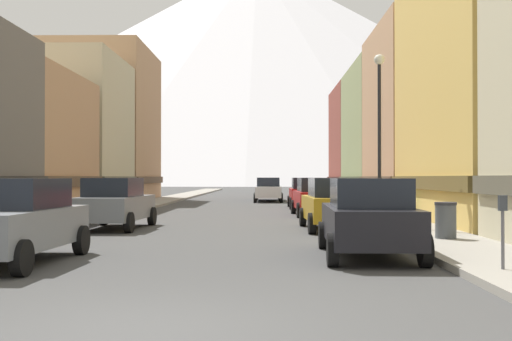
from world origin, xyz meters
name	(u,v)px	position (x,y,z in m)	size (l,w,h in m)	color
ground_plane	(139,330)	(0.00, 0.00, 0.00)	(400.00, 400.00, 0.00)	#424242
sidewalk_left	(151,203)	(-6.25, 35.00, 0.07)	(2.50, 100.00, 0.15)	gray
sidewalk_right	(338,203)	(6.25, 35.00, 0.07)	(2.50, 100.00, 0.15)	gray
storefront_left_3	(50,134)	(-11.87, 31.32, 4.44)	(9.03, 8.54, 9.20)	beige
storefront_left_4	(102,128)	(-11.24, 41.20, 5.64)	(7.77, 10.33, 11.64)	tan
storefront_right_2	(447,121)	(11.43, 27.60, 4.89)	(8.16, 9.96, 10.12)	tan
storefront_right_3	(393,137)	(10.58, 38.32, 4.71)	(6.46, 11.27, 9.76)	#8C9966
storefront_right_4	(375,145)	(11.16, 49.19, 4.72)	(7.62, 10.15, 9.76)	brown
car_left_0	(13,221)	(-3.80, 5.70, 0.90)	(2.20, 4.46, 1.78)	slate
car_left_1	(115,203)	(-3.80, 14.62, 0.90)	(2.24, 4.48, 1.78)	slate
car_right_0	(368,217)	(3.80, 6.88, 0.90)	(2.18, 4.45, 1.78)	black
car_right_1	(334,204)	(3.80, 14.26, 0.90)	(2.18, 4.46, 1.78)	#B28419
car_right_2	(316,197)	(3.80, 22.29, 0.90)	(2.22, 4.47, 1.78)	#9E1111
car_right_3	(306,193)	(3.80, 29.64, 0.90)	(2.06, 4.40, 1.78)	#9E1111
car_driving_0	(268,189)	(1.60, 42.08, 0.90)	(2.06, 4.40, 1.78)	#19478C
car_driving_1	(268,190)	(1.60, 38.79, 0.90)	(2.06, 4.40, 1.78)	silver
parking_meter_near	(503,221)	(5.75, 4.02, 1.01)	(0.14, 0.10, 1.33)	#595960
trash_bin_right	(446,220)	(6.35, 9.80, 0.64)	(0.59, 0.59, 0.98)	#4C5156
potted_plant_0	(405,209)	(7.00, 17.84, 0.56)	(0.50, 0.50, 0.81)	gray
potted_plant_2	(1,215)	(-7.00, 12.68, 0.59)	(0.53, 0.53, 0.81)	#4C4C51
pedestrian_0	(117,195)	(-6.25, 25.27, 0.90)	(0.36, 0.36, 1.63)	#333338
streetlamp_right	(379,113)	(5.35, 14.24, 3.99)	(0.36, 0.36, 5.86)	black
mountain_backdrop	(257,71)	(-2.59, 260.00, 46.72)	(296.22, 296.22, 93.43)	silver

